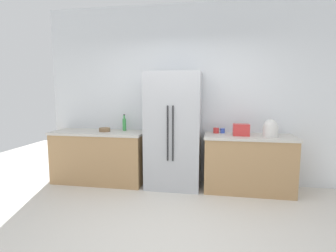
{
  "coord_description": "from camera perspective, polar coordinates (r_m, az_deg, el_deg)",
  "views": [
    {
      "loc": [
        0.48,
        -2.64,
        1.56
      ],
      "look_at": [
        -0.07,
        0.46,
        1.15
      ],
      "focal_mm": 28.13,
      "sensor_mm": 36.0,
      "label": 1
    }
  ],
  "objects": [
    {
      "name": "cup_b",
      "position": [
        4.39,
        10.38,
        -0.96
      ],
      "size": [
        0.09,
        0.09,
        0.09
      ],
      "primitive_type": "cylinder",
      "color": "red",
      "rests_on": "counter_right"
    },
    {
      "name": "bottle_a",
      "position": [
        4.65,
        -9.44,
        0.43
      ],
      "size": [
        0.06,
        0.06,
        0.29
      ],
      "color": "green",
      "rests_on": "counter_left"
    },
    {
      "name": "bowl_a",
      "position": [
        4.62,
        -13.57,
        -0.77
      ],
      "size": [
        0.19,
        0.19,
        0.06
      ],
      "primitive_type": "cylinder",
      "color": "brown",
      "rests_on": "counter_left"
    },
    {
      "name": "kitchen_back_panel",
      "position": [
        4.58,
        4.01,
        6.73
      ],
      "size": [
        4.93,
        0.1,
        3.01
      ],
      "primitive_type": "cube",
      "color": "silver",
      "rests_on": "ground_plane"
    },
    {
      "name": "cup_a",
      "position": [
        4.41,
        11.74,
        -1.02
      ],
      "size": [
        0.07,
        0.07,
        0.08
      ],
      "primitive_type": "cylinder",
      "color": "blue",
      "rests_on": "counter_right"
    },
    {
      "name": "counter_right",
      "position": [
        4.37,
        16.94,
        -7.71
      ],
      "size": [
        1.37,
        0.64,
        0.89
      ],
      "color": "tan",
      "rests_on": "ground_plane"
    },
    {
      "name": "ground_plane",
      "position": [
        3.1,
        -0.31,
        -22.77
      ],
      "size": [
        9.87,
        9.87,
        0.0
      ],
      "primitive_type": "plane",
      "color": "beige"
    },
    {
      "name": "counter_left",
      "position": [
        4.75,
        -14.56,
        -6.41
      ],
      "size": [
        1.59,
        0.64,
        0.89
      ],
      "color": "tan",
      "rests_on": "ground_plane"
    },
    {
      "name": "rice_cooker",
      "position": [
        4.26,
        21.32,
        -0.54
      ],
      "size": [
        0.22,
        0.22,
        0.26
      ],
      "color": "silver",
      "rests_on": "counter_right"
    },
    {
      "name": "toaster",
      "position": [
        4.22,
        15.56,
        -0.81
      ],
      "size": [
        0.25,
        0.17,
        0.18
      ],
      "primitive_type": "cube",
      "color": "red",
      "rests_on": "counter_right"
    },
    {
      "name": "refrigerator",
      "position": [
        4.27,
        1.19,
        -0.98
      ],
      "size": [
        0.87,
        0.64,
        1.87
      ],
      "color": "#B2B5BA",
      "rests_on": "ground_plane"
    }
  ]
}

